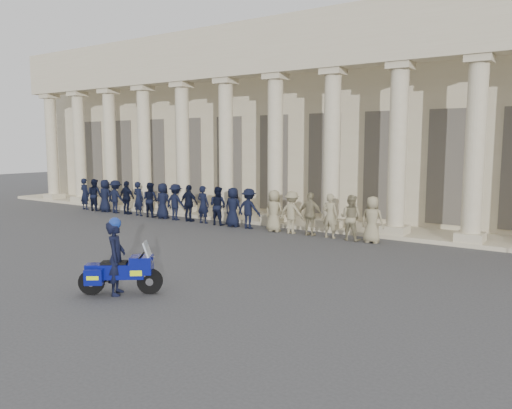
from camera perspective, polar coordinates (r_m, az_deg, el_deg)
name	(u,v)px	position (r m, az deg, el deg)	size (l,w,h in m)	color
ground	(163,267)	(14.32, -10.54, -7.07)	(90.00, 90.00, 0.00)	#3D3D3F
building	(366,122)	(26.49, 12.50, 9.18)	(40.00, 12.50, 9.00)	#C1B390
officer_rank	(200,204)	(21.80, -6.42, 0.03)	(16.39, 0.62, 1.64)	black
motorcycle	(121,272)	(11.95, -15.15, -7.40)	(1.62, 1.37, 1.23)	black
rider	(116,256)	(11.89, -15.71, -5.72)	(0.70, 0.74, 1.79)	black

